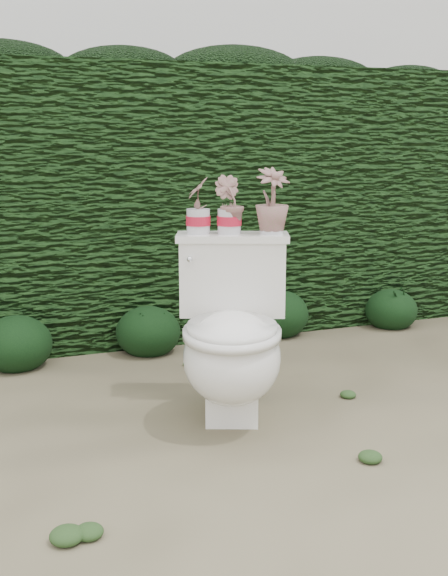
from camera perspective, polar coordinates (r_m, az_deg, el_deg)
name	(u,v)px	position (r m, az deg, el deg)	size (l,w,h in m)	color
ground	(208,418)	(3.20, -1.30, -10.21)	(60.00, 60.00, 0.00)	#83795A
hedge	(122,202)	(4.52, -8.09, 6.75)	(8.00, 1.00, 1.60)	#1D3F15
house_wall	(86,65)	(8.97, -10.82, 16.95)	(8.00, 3.50, 4.00)	silver
toilet	(232,339)	(3.08, 0.64, -4.06)	(0.67, 0.80, 0.78)	silver
potted_plant_left	(198,207)	(3.22, -2.06, 6.40)	(0.12, 0.08, 0.24)	#367925
potted_plant_center	(229,206)	(3.22, 0.42, 6.47)	(0.13, 0.11, 0.24)	#367925
potted_plant_right	(272,203)	(3.22, 3.80, 6.75)	(0.16, 0.16, 0.28)	#367925
liriope_clump_2	(15,339)	(3.97, -16.15, -3.89)	(0.38, 0.38, 0.31)	black
liriope_clump_3	(148,327)	(4.09, -6.02, -3.08)	(0.37, 0.37, 0.29)	black
liriope_clump_4	(277,310)	(4.44, 4.22, -1.71)	(0.39, 0.39, 0.31)	black
liriope_clump_5	(391,306)	(4.74, 13.07, -1.37)	(0.34, 0.34, 0.27)	black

